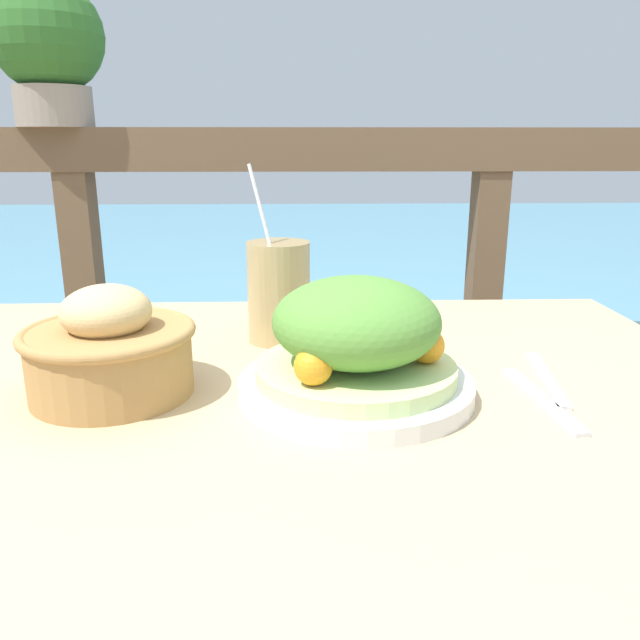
{
  "coord_description": "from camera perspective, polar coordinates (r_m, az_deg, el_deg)",
  "views": [
    {
      "loc": [
        0.03,
        -0.68,
        1.0
      ],
      "look_at": [
        0.05,
        0.07,
        0.78
      ],
      "focal_mm": 35.0,
      "sensor_mm": 36.0,
      "label": 1
    }
  ],
  "objects": [
    {
      "name": "patio_table",
      "position": [
        0.78,
        -3.95,
        -12.75
      ],
      "size": [
        1.12,
        0.81,
        0.72
      ],
      "color": "tan",
      "rests_on": "ground_plane"
    },
    {
      "name": "railing_fence",
      "position": [
        1.42,
        -3.1,
        5.34
      ],
      "size": [
        2.8,
        0.08,
        1.03
      ],
      "color": "brown",
      "rests_on": "ground_plane"
    },
    {
      "name": "sea_backdrop",
      "position": [
        3.97,
        -2.33,
        4.66
      ],
      "size": [
        12.0,
        4.0,
        0.44
      ],
      "color": "#568EA8",
      "rests_on": "ground_plane"
    },
    {
      "name": "salad_plate",
      "position": [
        0.69,
        3.31,
        -2.39
      ],
      "size": [
        0.26,
        0.26,
        0.14
      ],
      "color": "silver",
      "rests_on": "patio_table"
    },
    {
      "name": "drink_glass",
      "position": [
        0.89,
        -4.08,
        2.59
      ],
      "size": [
        0.09,
        0.09,
        0.25
      ],
      "color": "tan",
      "rests_on": "patio_table"
    },
    {
      "name": "bread_basket",
      "position": [
        0.73,
        -18.66,
        -2.6
      ],
      "size": [
        0.19,
        0.19,
        0.13
      ],
      "color": "#AD7F47",
      "rests_on": "patio_table"
    },
    {
      "name": "potted_plant",
      "position": [
        1.49,
        -23.65,
        21.97
      ],
      "size": [
        0.23,
        0.23,
        0.29
      ],
      "color": "gray",
      "rests_on": "railing_fence"
    },
    {
      "name": "fork",
      "position": [
        0.74,
        19.58,
        -6.81
      ],
      "size": [
        0.03,
        0.18,
        0.0
      ],
      "color": "silver",
      "rests_on": "patio_table"
    },
    {
      "name": "knife",
      "position": [
        0.8,
        19.96,
        -5.04
      ],
      "size": [
        0.04,
        0.18,
        0.0
      ],
      "color": "silver",
      "rests_on": "patio_table"
    }
  ]
}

